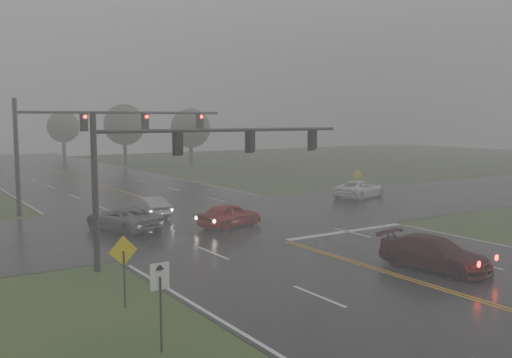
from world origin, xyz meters
TOP-DOWN VIEW (x-y plane):
  - main_road at (0.00, 20.00)m, footprint 18.00×160.00m
  - cross_street at (0.00, 22.00)m, footprint 120.00×14.00m
  - stop_bar at (4.50, 14.40)m, footprint 8.50×0.50m
  - sedan_maroon at (2.04, 6.16)m, footprint 2.83×5.21m
  - sedan_red at (-0.40, 19.34)m, footprint 4.49×2.64m
  - sedan_silver at (-3.14, 25.24)m, footprint 1.53×4.12m
  - car_grey at (-6.15, 21.77)m, footprint 3.72×5.58m
  - pickup_white at (14.86, 24.29)m, footprint 5.63×3.76m
  - signal_gantry_near at (-6.09, 13.88)m, footprint 13.15×0.30m
  - signal_gantry_far at (-5.35, 30.54)m, footprint 15.42×0.40m
  - sign_diamond_west at (-10.88, 8.73)m, footprint 1.05×0.15m
  - sign_arrow_white at (-11.35, 4.57)m, footprint 0.57×0.10m
  - sign_diamond_east at (14.75, 24.46)m, footprint 0.99×0.09m
  - tree_ne_a at (10.86, 67.47)m, footprint 5.78×5.78m
  - tree_e_near at (17.19, 59.53)m, footprint 5.35×5.35m
  - tree_n_far at (7.46, 86.92)m, footprint 5.23×5.23m

SIDE VIEW (x-z plane):
  - main_road at x=0.00m, z-range -0.01..0.01m
  - cross_street at x=0.00m, z-range -0.01..0.01m
  - stop_bar at x=4.50m, z-range 0.00..0.00m
  - sedan_maroon at x=2.04m, z-range -0.72..0.72m
  - sedan_red at x=-0.40m, z-range -0.72..0.72m
  - sedan_silver at x=-3.14m, z-range -0.67..0.67m
  - car_grey at x=-6.15m, z-range -0.71..0.71m
  - pickup_white at x=14.86m, z-range -0.72..0.72m
  - sign_diamond_east at x=14.75m, z-range 0.41..2.79m
  - sign_diamond_west at x=-10.88m, z-range 0.44..2.97m
  - sign_arrow_white at x=-11.35m, z-range 0.51..3.06m
  - signal_gantry_near at x=-6.09m, z-range 1.40..8.14m
  - tree_n_far at x=7.46m, z-range 1.20..8.89m
  - tree_e_near at x=17.19m, z-range 1.23..9.08m
  - signal_gantry_far at x=-5.35m, z-range 1.63..9.47m
  - tree_ne_a at x=10.86m, z-range 1.34..9.83m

